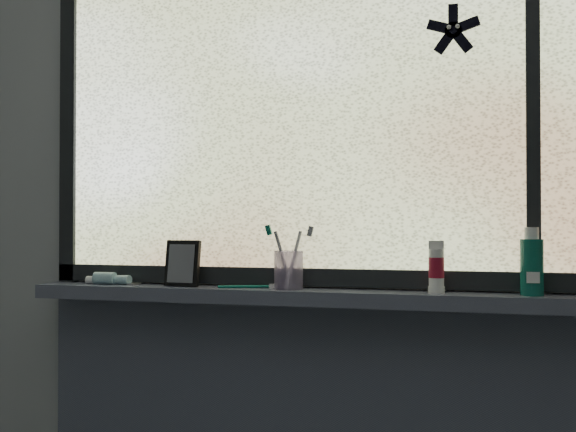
% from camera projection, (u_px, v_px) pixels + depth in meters
% --- Properties ---
extents(wall_back, '(3.00, 0.01, 2.50)m').
position_uv_depth(wall_back, '(311.00, 207.00, 1.85)').
color(wall_back, '#9EA3A8').
rests_on(wall_back, ground).
extents(windowsill, '(1.62, 0.14, 0.04)m').
position_uv_depth(windowsill, '(305.00, 296.00, 1.77)').
color(windowsill, '#4A4F63').
rests_on(windowsill, wall_back).
extents(window_pane, '(1.50, 0.01, 1.00)m').
position_uv_depth(window_pane, '(309.00, 109.00, 1.83)').
color(window_pane, silver).
rests_on(window_pane, wall_back).
extents(frame_bottom, '(1.60, 0.03, 0.05)m').
position_uv_depth(frame_bottom, '(309.00, 277.00, 1.82)').
color(frame_bottom, black).
rests_on(frame_bottom, windowsill).
extents(frame_left, '(0.05, 0.03, 1.10)m').
position_uv_depth(frame_left, '(69.00, 120.00, 2.02)').
color(frame_left, black).
rests_on(frame_left, wall_back).
extents(frame_mullion, '(0.03, 0.03, 1.00)m').
position_uv_depth(frame_mullion, '(533.00, 98.00, 1.67)').
color(frame_mullion, black).
rests_on(frame_mullion, wall_back).
extents(starfish_sticker, '(0.15, 0.02, 0.15)m').
position_uv_depth(starfish_sticker, '(453.00, 30.00, 1.72)').
color(starfish_sticker, black).
rests_on(starfish_sticker, window_pane).
extents(vanity_mirror, '(0.11, 0.06, 0.13)m').
position_uv_depth(vanity_mirror, '(183.00, 263.00, 1.86)').
color(vanity_mirror, black).
rests_on(vanity_mirror, windowsill).
extents(toothpaste_tube, '(0.20, 0.05, 0.04)m').
position_uv_depth(toothpaste_tube, '(111.00, 278.00, 1.92)').
color(toothpaste_tube, white).
rests_on(toothpaste_tube, windowsill).
extents(toothbrush_cup, '(0.09, 0.09, 0.11)m').
position_uv_depth(toothbrush_cup, '(289.00, 270.00, 1.78)').
color(toothbrush_cup, '#BDA7DD').
rests_on(toothbrush_cup, windowsill).
extents(toothbrush_lying, '(0.18, 0.08, 0.01)m').
position_uv_depth(toothbrush_lying, '(244.00, 286.00, 1.81)').
color(toothbrush_lying, '#0B6A57').
rests_on(toothbrush_lying, windowsill).
extents(mouthwash_bottle, '(0.07, 0.07, 0.14)m').
position_uv_depth(mouthwash_bottle, '(532.00, 261.00, 1.61)').
color(mouthwash_bottle, '#1B8C7A').
rests_on(mouthwash_bottle, windowsill).
extents(cream_tube, '(0.05, 0.05, 0.10)m').
position_uv_depth(cream_tube, '(436.00, 265.00, 1.67)').
color(cream_tube, silver).
rests_on(cream_tube, windowsill).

